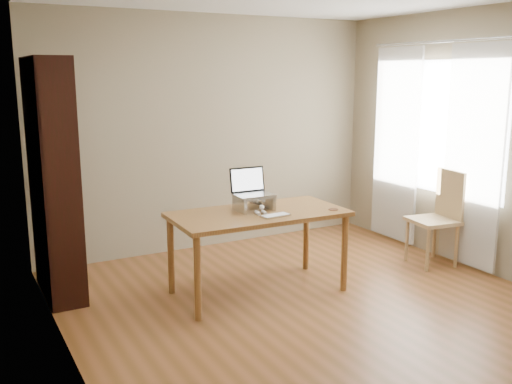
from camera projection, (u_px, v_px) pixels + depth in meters
name	position (u px, v px, depth m)	size (l,w,h in m)	color
room	(333.00, 159.00, 4.49)	(4.04, 4.54, 2.64)	brown
bookshelf	(54.00, 180.00, 4.98)	(0.30, 0.90, 2.10)	black
curtains	(432.00, 149.00, 6.09)	(0.03, 1.90, 2.25)	white
desk	(258.00, 221.00, 5.09)	(1.58, 0.82, 0.75)	brown
laptop_stand	(254.00, 201.00, 5.13)	(0.32, 0.25, 0.13)	silver
laptop	(251.00, 188.00, 5.16)	(0.35, 0.29, 0.24)	silver
keyboard	(275.00, 216.00, 4.91)	(0.27, 0.13, 0.02)	silver
coaster	(333.00, 209.00, 5.16)	(0.09, 0.09, 0.01)	#4F311B
cat	(253.00, 203.00, 5.16)	(0.24, 0.48, 0.15)	#423C34
chair	(439.00, 214.00, 5.90)	(0.49, 0.49, 0.99)	#A07C57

